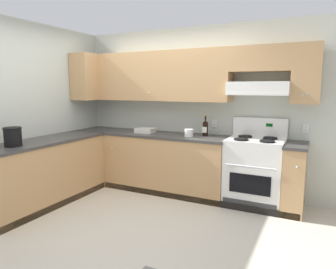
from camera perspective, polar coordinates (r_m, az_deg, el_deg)
ground_plane at (r=4.01m, az=-9.16°, el=-15.35°), size 7.04×7.04×0.00m
wall_back at (r=4.83m, az=4.91°, el=6.94°), size 4.68×0.57×2.55m
wall_left at (r=4.93m, az=-23.25°, el=4.65°), size 0.47×4.00×2.55m
counter_back_run at (r=4.89m, az=-1.27°, el=-5.19°), size 3.60×0.65×0.91m
counter_left_run at (r=4.65m, az=-21.99°, el=-6.55°), size 0.63×1.91×0.91m
stove at (r=4.43m, az=15.75°, el=-6.63°), size 0.76×0.62×1.20m
wine_bottle at (r=4.62m, az=6.95°, el=1.29°), size 0.08×0.08×0.32m
bowl at (r=4.93m, az=-4.24°, el=0.64°), size 0.30×0.21×0.08m
bucket at (r=4.22m, az=-26.90°, el=-0.31°), size 0.22×0.22×0.24m
paper_towel_roll at (r=4.53m, az=3.91°, el=0.31°), size 0.13×0.13×0.11m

